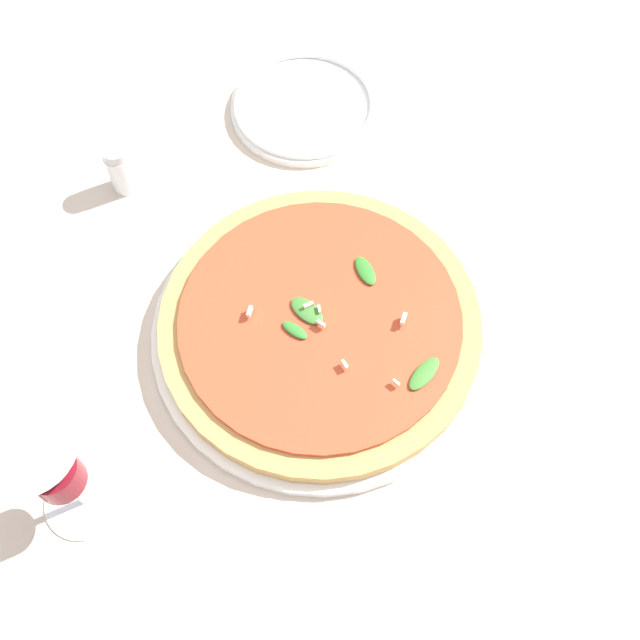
# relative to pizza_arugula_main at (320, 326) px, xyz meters

# --- Properties ---
(ground_plane) EXTENTS (6.00, 6.00, 0.00)m
(ground_plane) POSITION_rel_pizza_arugula_main_xyz_m (-0.03, -0.02, -0.02)
(ground_plane) COLOR beige
(pizza_arugula_main) EXTENTS (0.37, 0.37, 0.05)m
(pizza_arugula_main) POSITION_rel_pizza_arugula_main_xyz_m (0.00, 0.00, 0.00)
(pizza_arugula_main) COLOR white
(pizza_arugula_main) RESTS_ON ground_plane
(wine_glass) EXTENTS (0.08, 0.08, 0.17)m
(wine_glass) POSITION_rel_pizza_arugula_main_xyz_m (0.20, 0.22, 0.10)
(wine_glass) COLOR white
(wine_glass) RESTS_ON ground_plane
(side_plate_white) EXTENTS (0.19, 0.19, 0.02)m
(side_plate_white) POSITION_rel_pizza_arugula_main_xyz_m (0.07, -0.32, -0.01)
(side_plate_white) COLOR white
(side_plate_white) RESTS_ON ground_plane
(shaker_pepper) EXTENTS (0.03, 0.03, 0.07)m
(shaker_pepper) POSITION_rel_pizza_arugula_main_xyz_m (0.27, -0.16, 0.02)
(shaker_pepper) COLOR silver
(shaker_pepper) RESTS_ON ground_plane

